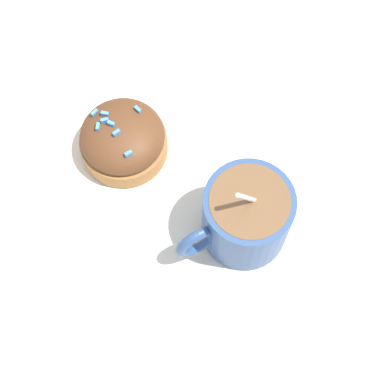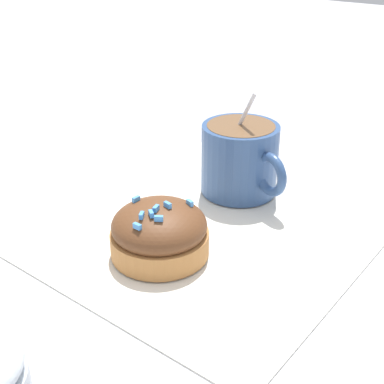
# 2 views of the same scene
# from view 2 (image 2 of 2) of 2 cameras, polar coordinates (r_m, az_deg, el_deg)

# --- Properties ---
(ground_plane) EXTENTS (3.00, 3.00, 0.00)m
(ground_plane) POSITION_cam_2_polar(r_m,az_deg,el_deg) (0.51, 0.79, -2.93)
(ground_plane) COLOR #B2B2B7
(paper_napkin) EXTENTS (0.32, 0.32, 0.00)m
(paper_napkin) POSITION_cam_2_polar(r_m,az_deg,el_deg) (0.51, 0.79, -2.78)
(paper_napkin) COLOR white
(paper_napkin) RESTS_ON ground_plane
(coffee_cup) EXTENTS (0.08, 0.10, 0.11)m
(coffee_cup) POSITION_cam_2_polar(r_m,az_deg,el_deg) (0.55, 5.51, 3.73)
(coffee_cup) COLOR #335184
(coffee_cup) RESTS_ON paper_napkin
(frosted_pastry) EXTENTS (0.08, 0.08, 0.05)m
(frosted_pastry) POSITION_cam_2_polar(r_m,az_deg,el_deg) (0.45, -3.49, -4.26)
(frosted_pastry) COLOR #B2753D
(frosted_pastry) RESTS_ON paper_napkin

